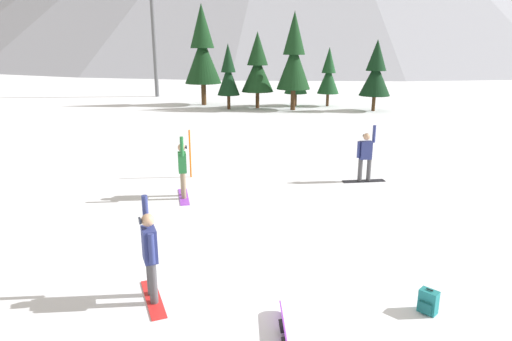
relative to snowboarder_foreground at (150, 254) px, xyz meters
name	(u,v)px	position (x,y,z in m)	size (l,w,h in m)	color
ground_plane	(262,271)	(1.90, 1.40, -0.95)	(800.00, 800.00, 0.00)	white
snowboarder_foreground	(150,254)	(0.00, 0.00, 0.00)	(0.96, 1.39, 2.01)	red
snowboarder_midground	(183,169)	(-1.20, 5.80, -0.01)	(0.82, 1.59, 2.01)	#993FD8
snowboarder_background	(365,155)	(4.60, 8.39, -0.01)	(1.53, 0.68, 2.00)	black
loose_snowboard_near_left	(285,335)	(2.60, -0.92, -0.82)	(0.41, 1.82, 0.27)	#993FD8
backpack_teal	(428,302)	(5.08, 0.31, -0.74)	(0.38, 0.37, 0.47)	#1E7A7F
trail_marker_pole	(190,154)	(-1.62, 8.02, -0.08)	(0.06, 0.06, 1.75)	orange
pine_tree_broad	(202,51)	(-6.33, 27.68, 3.23)	(2.85, 2.85, 7.68)	#472D19
pine_tree_slender	(228,74)	(-3.86, 25.54, 1.63)	(1.65, 1.65, 4.75)	#472D19
pine_tree_young	(257,67)	(-1.85, 26.54, 2.09)	(2.40, 2.40, 5.57)	#472D19
pine_tree_twin	(329,74)	(3.40, 28.31, 1.49)	(1.67, 1.67, 4.48)	#472D19
pine_tree_tall	(296,75)	(0.90, 28.42, 1.38)	(1.80, 1.80, 4.27)	#472D19
pine_tree_leaning	(294,57)	(0.88, 25.80, 2.83)	(2.44, 2.44, 6.94)	#472D19
pine_tree_short	(376,72)	(6.68, 26.21, 1.79)	(2.21, 2.21, 5.02)	#472D19
ski_lift_tower	(153,22)	(-12.14, 32.79, 5.58)	(3.23, 0.36, 11.63)	#595B60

